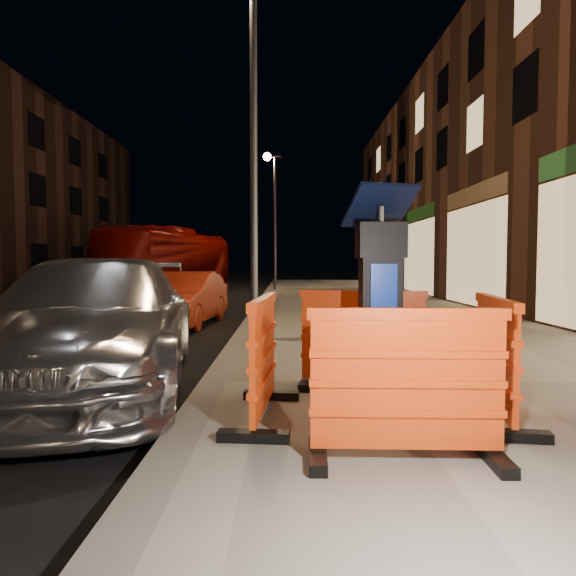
{
  "coord_description": "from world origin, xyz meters",
  "views": [
    {
      "loc": [
        0.78,
        -5.41,
        1.44
      ],
      "look_at": [
        0.8,
        1.0,
        1.1
      ],
      "focal_mm": 32.0,
      "sensor_mm": 36.0,
      "label": 1
    }
  ],
  "objects_px": {
    "barrier_kerbside": "(263,358)",
    "bus_doubledecker": "(172,293)",
    "car_silver": "(97,386)",
    "barrier_front": "(407,386)",
    "parking_kiosk": "(380,310)",
    "car_red": "(184,325)",
    "barrier_back": "(362,340)",
    "barrier_bldgside": "(495,358)"
  },
  "relations": [
    {
      "from": "car_red",
      "to": "car_silver",
      "type": "bearing_deg",
      "value": -84.03
    },
    {
      "from": "barrier_front",
      "to": "barrier_kerbside",
      "type": "xyz_separation_m",
      "value": [
        -0.95,
        0.95,
        0.0
      ]
    },
    {
      "from": "barrier_bldgside",
      "to": "bus_doubledecker",
      "type": "height_order",
      "value": "bus_doubledecker"
    },
    {
      "from": "barrier_front",
      "to": "bus_doubledecker",
      "type": "xyz_separation_m",
      "value": [
        -6.0,
        20.2,
        -0.65
      ]
    },
    {
      "from": "parking_kiosk",
      "to": "barrier_back",
      "type": "relative_size",
      "value": 1.4
    },
    {
      "from": "barrier_back",
      "to": "barrier_front",
      "type": "bearing_deg",
      "value": -80.1
    },
    {
      "from": "parking_kiosk",
      "to": "barrier_front",
      "type": "bearing_deg",
      "value": -83.1
    },
    {
      "from": "barrier_bldgside",
      "to": "bus_doubledecker",
      "type": "relative_size",
      "value": 0.12
    },
    {
      "from": "bus_doubledecker",
      "to": "barrier_back",
      "type": "bearing_deg",
      "value": -62.33
    },
    {
      "from": "barrier_kerbside",
      "to": "bus_doubledecker",
      "type": "bearing_deg",
      "value": 19.61
    },
    {
      "from": "parking_kiosk",
      "to": "bus_doubledecker",
      "type": "relative_size",
      "value": 0.17
    },
    {
      "from": "barrier_back",
      "to": "barrier_kerbside",
      "type": "xyz_separation_m",
      "value": [
        -0.95,
        -0.95,
        0.0
      ]
    },
    {
      "from": "parking_kiosk",
      "to": "bus_doubledecker",
      "type": "distance_m",
      "value": 20.19
    },
    {
      "from": "barrier_kerbside",
      "to": "barrier_bldgside",
      "type": "bearing_deg",
      "value": -85.1
    },
    {
      "from": "car_red",
      "to": "bus_doubledecker",
      "type": "height_order",
      "value": "bus_doubledecker"
    },
    {
      "from": "barrier_kerbside",
      "to": "parking_kiosk",
      "type": "bearing_deg",
      "value": -85.1
    },
    {
      "from": "barrier_back",
      "to": "bus_doubledecker",
      "type": "height_order",
      "value": "bus_doubledecker"
    },
    {
      "from": "car_silver",
      "to": "car_red",
      "type": "distance_m",
      "value": 5.61
    },
    {
      "from": "car_red",
      "to": "barrier_front",
      "type": "bearing_deg",
      "value": -64.81
    },
    {
      "from": "barrier_kerbside",
      "to": "bus_doubledecker",
      "type": "height_order",
      "value": "bus_doubledecker"
    },
    {
      "from": "barrier_back",
      "to": "car_silver",
      "type": "relative_size",
      "value": 0.25
    },
    {
      "from": "car_red",
      "to": "barrier_back",
      "type": "bearing_deg",
      "value": -59.43
    },
    {
      "from": "barrier_kerbside",
      "to": "bus_doubledecker",
      "type": "xyz_separation_m",
      "value": [
        -5.05,
        19.25,
        -0.65
      ]
    },
    {
      "from": "car_silver",
      "to": "car_red",
      "type": "height_order",
      "value": "car_silver"
    },
    {
      "from": "parking_kiosk",
      "to": "barrier_kerbside",
      "type": "relative_size",
      "value": 1.4
    },
    {
      "from": "barrier_front",
      "to": "car_silver",
      "type": "height_order",
      "value": "barrier_front"
    },
    {
      "from": "parking_kiosk",
      "to": "car_red",
      "type": "distance_m",
      "value": 7.99
    },
    {
      "from": "parking_kiosk",
      "to": "barrier_kerbside",
      "type": "distance_m",
      "value": 1.03
    },
    {
      "from": "car_red",
      "to": "parking_kiosk",
      "type": "bearing_deg",
      "value": -62.42
    },
    {
      "from": "barrier_back",
      "to": "car_red",
      "type": "xyz_separation_m",
      "value": [
        -3.07,
        6.36,
        -0.65
      ]
    },
    {
      "from": "barrier_front",
      "to": "barrier_back",
      "type": "xyz_separation_m",
      "value": [
        -0.0,
        1.9,
        0.0
      ]
    },
    {
      "from": "barrier_back",
      "to": "car_red",
      "type": "relative_size",
      "value": 0.35
    },
    {
      "from": "parking_kiosk",
      "to": "barrier_kerbside",
      "type": "bearing_deg",
      "value": -173.1
    },
    {
      "from": "barrier_front",
      "to": "barrier_kerbside",
      "type": "height_order",
      "value": "same"
    },
    {
      "from": "bus_doubledecker",
      "to": "car_silver",
      "type": "bearing_deg",
      "value": -70.64
    },
    {
      "from": "barrier_back",
      "to": "barrier_kerbside",
      "type": "distance_m",
      "value": 1.34
    },
    {
      "from": "barrier_front",
      "to": "barrier_bldgside",
      "type": "xyz_separation_m",
      "value": [
        0.95,
        0.95,
        0.0
      ]
    },
    {
      "from": "barrier_bldgside",
      "to": "car_red",
      "type": "bearing_deg",
      "value": 37.73
    },
    {
      "from": "barrier_front",
      "to": "car_silver",
      "type": "xyz_separation_m",
      "value": [
        -2.96,
        2.65,
        -0.65
      ]
    },
    {
      "from": "barrier_bldgside",
      "to": "bus_doubledecker",
      "type": "distance_m",
      "value": 20.48
    },
    {
      "from": "barrier_front",
      "to": "barrier_bldgside",
      "type": "distance_m",
      "value": 1.34
    },
    {
      "from": "parking_kiosk",
      "to": "barrier_back",
      "type": "bearing_deg",
      "value": 96.9
    }
  ]
}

